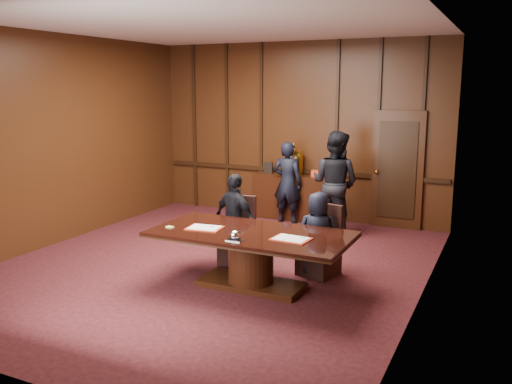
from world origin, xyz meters
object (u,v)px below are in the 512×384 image
(sideboard, at_px, (293,195))
(witness_left, at_px, (287,183))
(conference_table, at_px, (251,250))
(witness_right, at_px, (335,183))
(signatory_right, at_px, (318,234))
(signatory_left, at_px, (235,219))

(sideboard, relative_size, witness_left, 1.00)
(conference_table, relative_size, witness_right, 1.41)
(sideboard, xyz_separation_m, witness_left, (0.01, -0.33, 0.31))
(conference_table, height_order, witness_right, witness_right)
(sideboard, height_order, witness_right, witness_right)
(signatory_right, distance_m, witness_left, 3.05)
(conference_table, bearing_deg, signatory_right, 50.91)
(sideboard, distance_m, witness_right, 1.38)
(signatory_left, bearing_deg, signatory_right, -160.70)
(witness_right, bearing_deg, sideboard, -21.78)
(sideboard, relative_size, signatory_right, 1.33)
(signatory_left, height_order, witness_left, witness_left)
(sideboard, relative_size, signatory_left, 1.17)
(signatory_left, relative_size, signatory_right, 1.13)
(signatory_left, bearing_deg, sideboard, -65.89)
(conference_table, relative_size, signatory_right, 2.18)
(signatory_left, distance_m, signatory_right, 1.30)
(conference_table, relative_size, witness_left, 1.64)
(conference_table, bearing_deg, witness_right, 86.40)
(witness_right, bearing_deg, signatory_left, 81.25)
(conference_table, xyz_separation_m, witness_left, (-0.88, 3.43, 0.29))
(sideboard, height_order, signatory_left, sideboard)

